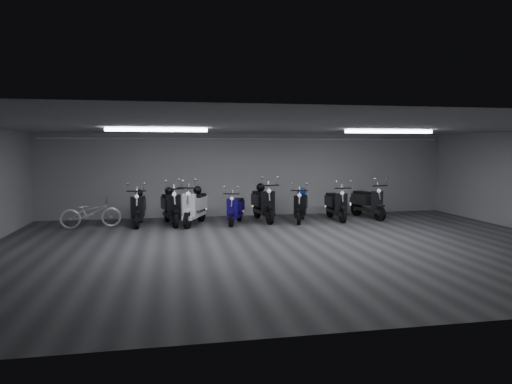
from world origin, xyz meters
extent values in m
cube|color=#3C3C3F|center=(0.00, 0.00, -0.01)|extent=(14.00, 10.00, 0.01)
cube|color=gray|center=(0.00, 0.00, 2.80)|extent=(14.00, 10.00, 0.01)
cube|color=#A1A1A4|center=(0.00, 5.00, 1.40)|extent=(14.00, 0.01, 2.80)
cube|color=#A1A1A4|center=(0.00, -5.00, 1.40)|extent=(14.00, 0.01, 2.80)
cube|color=white|center=(-3.00, 1.00, 2.74)|extent=(2.40, 0.18, 0.08)
cube|color=white|center=(3.00, 1.00, 2.74)|extent=(2.40, 0.18, 0.08)
cylinder|color=white|center=(0.00, 4.92, 2.62)|extent=(13.60, 0.05, 0.05)
imported|color=silver|center=(-5.00, 3.44, 0.54)|extent=(1.75, 0.89, 1.08)
sphere|color=black|center=(-1.91, 3.63, 1.03)|extent=(0.26, 0.26, 0.26)
sphere|color=black|center=(0.12, 3.95, 1.05)|extent=(0.28, 0.28, 0.28)
sphere|color=navy|center=(1.38, 3.57, 0.93)|extent=(0.27, 0.27, 0.27)
sphere|color=black|center=(-2.77, 3.77, 1.00)|extent=(0.25, 0.25, 0.25)
sphere|color=black|center=(-3.66, 3.84, 0.95)|extent=(0.23, 0.23, 0.23)
camera|label=1|loc=(-2.66, -10.10, 2.28)|focal=31.51mm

